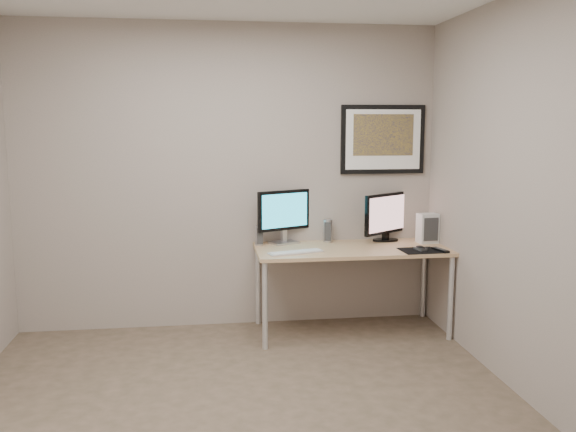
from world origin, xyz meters
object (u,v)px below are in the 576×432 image
Objects in this scene: speaker_left at (259,235)px; speaker_right at (328,231)px; desk at (351,255)px; framed_art at (383,139)px; keyboard at (296,252)px; monitor_tv at (386,216)px; fan_unit at (428,228)px; monitor_large at (284,214)px.

speaker_left is 0.85× the size of speaker_right.
desk is 9.59× the size of speaker_left.
framed_art is 1.67× the size of keyboard.
monitor_tv is 1.03× the size of keyboard.
desk is at bearing -49.08° from speaker_right.
speaker_left is at bearing 164.53° from desk.
monitor_tv reaches higher than fan_unit.
desk is 2.13× the size of framed_art.
speaker_right is at bearing 140.31° from monitor_tv.
framed_art is 1.58× the size of monitor_large.
framed_art is 3.82× the size of speaker_right.
speaker_right is (0.61, 0.06, 0.01)m from speaker_left.
desk is 0.80m from speaker_left.
monitor_large is at bearing 154.39° from desk.
speaker_right reaches higher than desk.
framed_art is 0.87m from fan_unit.
monitor_tv is (0.37, 0.23, 0.29)m from desk.
monitor_tv reaches higher than desk.
framed_art reaches higher than desk.
monitor_large reaches higher than speaker_right.
speaker_left is (-1.12, -0.02, -0.14)m from monitor_tv.
speaker_left is at bearing 167.35° from monitor_large.
fan_unit is (0.85, -0.16, 0.03)m from speaker_right.
speaker_left is (-1.11, -0.12, -0.81)m from framed_art.
speaker_right is (0.39, 0.02, -0.16)m from monitor_large.
keyboard is (0.04, -0.42, -0.25)m from monitor_large.
keyboard is at bearing -149.81° from framed_art.
speaker_right is (-0.49, -0.06, -0.79)m from framed_art.
monitor_tv reaches higher than speaker_left.
keyboard is at bearing -109.11° from monitor_large.
fan_unit is at bearing 9.38° from desk.
desk is 3.38× the size of monitor_large.
speaker_left is (-0.76, 0.21, 0.15)m from desk.
speaker_left is at bearing -160.79° from speaker_right.
desk is 0.74m from fan_unit.
monitor_large is at bearing 79.72° from keyboard.
speaker_left is at bearing -173.70° from framed_art.
framed_art reaches higher than monitor_tv.
framed_art is 1.09m from monitor_large.
speaker_right is at bearing -173.39° from framed_art.
framed_art is 0.94m from speaker_right.
fan_unit is (0.71, 0.12, 0.19)m from desk.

